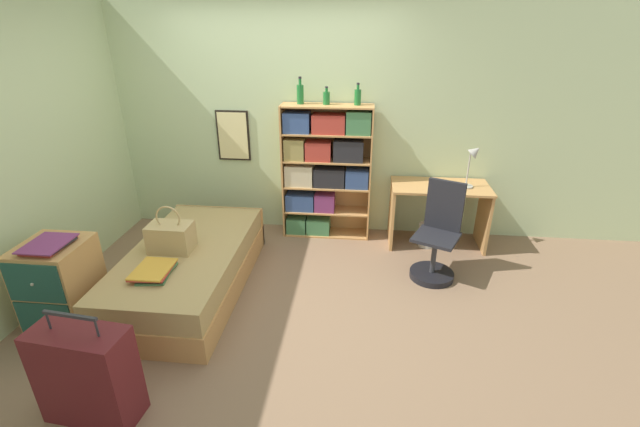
% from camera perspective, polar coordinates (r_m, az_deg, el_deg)
% --- Properties ---
extents(ground_plane, '(14.00, 14.00, 0.00)m').
position_cam_1_polar(ground_plane, '(4.10, -7.72, -10.37)').
color(ground_plane, '#84664C').
extents(wall_back, '(10.00, 0.09, 2.60)m').
position_cam_1_polar(wall_back, '(4.93, -4.65, 12.29)').
color(wall_back, beige).
rests_on(wall_back, ground_plane).
extents(wall_left, '(0.06, 10.00, 2.60)m').
position_cam_1_polar(wall_left, '(4.44, -34.11, 6.85)').
color(wall_left, beige).
rests_on(wall_left, ground_plane).
extents(bed, '(0.98, 1.91, 0.44)m').
position_cam_1_polar(bed, '(4.21, -16.96, -6.89)').
color(bed, tan).
rests_on(bed, ground_plane).
extents(handbag, '(0.38, 0.24, 0.43)m').
position_cam_1_polar(handbag, '(4.03, -19.26, -2.94)').
color(handbag, tan).
rests_on(handbag, bed).
extents(book_stack_on_bed, '(0.31, 0.37, 0.06)m').
position_cam_1_polar(book_stack_on_bed, '(3.75, -21.20, -7.15)').
color(book_stack_on_bed, '#427A4C').
rests_on(book_stack_on_bed, bed).
extents(suitcase, '(0.61, 0.32, 0.79)m').
position_cam_1_polar(suitcase, '(3.16, -28.62, -18.35)').
color(suitcase, '#5B191E').
rests_on(suitcase, ground_plane).
extents(dresser, '(0.49, 0.52, 0.73)m').
position_cam_1_polar(dresser, '(4.10, -31.27, -8.09)').
color(dresser, tan).
rests_on(dresser, ground_plane).
extents(magazine_pile_on_dresser, '(0.31, 0.37, 0.04)m').
position_cam_1_polar(magazine_pile_on_dresser, '(3.89, -32.49, -3.50)').
color(magazine_pile_on_dresser, '#B2382D').
rests_on(magazine_pile_on_dresser, dresser).
extents(bookcase, '(0.99, 0.28, 1.51)m').
position_cam_1_polar(bookcase, '(4.81, 0.40, 6.04)').
color(bookcase, tan).
rests_on(bookcase, ground_plane).
extents(bottle_green, '(0.07, 0.07, 0.28)m').
position_cam_1_polar(bottle_green, '(4.68, -2.65, 15.69)').
color(bottle_green, '#1E6B2D').
rests_on(bottle_green, bookcase).
extents(bottle_brown, '(0.07, 0.07, 0.18)m').
position_cam_1_polar(bottle_brown, '(4.65, 0.87, 15.19)').
color(bottle_brown, '#1E6B2D').
rests_on(bottle_brown, bookcase).
extents(bottle_clear, '(0.07, 0.07, 0.23)m').
position_cam_1_polar(bottle_clear, '(4.63, 5.05, 15.26)').
color(bottle_clear, '#1E6B2D').
rests_on(bottle_clear, bookcase).
extents(desk, '(1.04, 0.53, 0.70)m').
position_cam_1_polar(desk, '(4.87, 15.52, 1.21)').
color(desk, tan).
rests_on(desk, ground_plane).
extents(desk_lamp, '(0.20, 0.15, 0.47)m').
position_cam_1_polar(desk_lamp, '(4.73, 19.77, 6.96)').
color(desk_lamp, '#ADA89E').
rests_on(desk_lamp, desk).
extents(desk_chair, '(0.52, 0.52, 0.96)m').
position_cam_1_polar(desk_chair, '(4.31, 15.25, -4.27)').
color(desk_chair, black).
rests_on(desk_chair, ground_plane).
extents(waste_bin, '(0.21, 0.21, 0.26)m').
position_cam_1_polar(waste_bin, '(4.95, 14.14, -2.77)').
color(waste_bin, '#B7B2A8').
rests_on(waste_bin, ground_plane).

